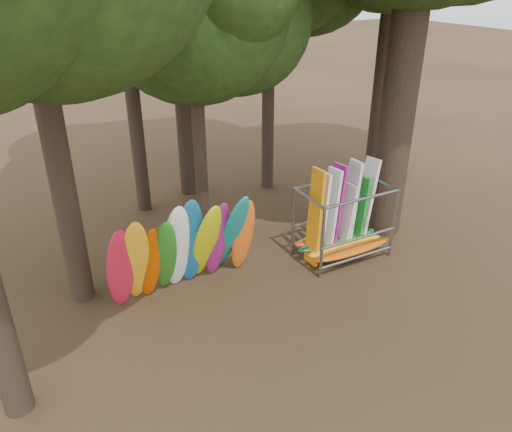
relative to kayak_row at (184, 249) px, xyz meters
name	(u,v)px	position (x,y,z in m)	size (l,w,h in m)	color
ground	(296,277)	(3.01, -0.80, -1.34)	(120.00, 120.00, 0.00)	#47331E
lake	(36,39)	(3.01, 59.20, -1.34)	(160.00, 160.00, 0.00)	gray
far_shore	(3,0)	(3.01, 109.20, 0.66)	(160.00, 4.00, 4.00)	black
oak_5	(192,3)	(1.57, 2.48, 5.75)	(6.16, 6.16, 9.79)	black
kayak_row	(184,249)	(0.00, 0.00, 0.00)	(4.23, 1.95, 2.99)	red
storage_rack	(343,224)	(4.88, -0.39, -0.29)	(2.88, 1.58, 2.92)	slate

